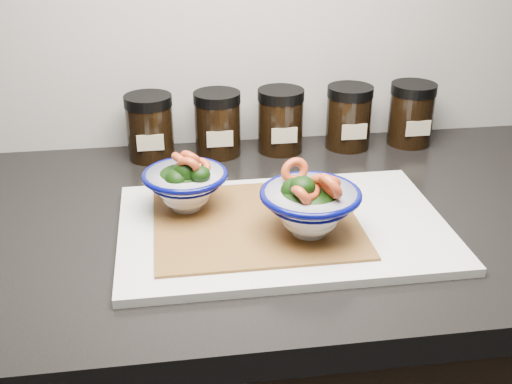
{
  "coord_description": "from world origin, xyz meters",
  "views": [
    {
      "loc": [
        -0.3,
        0.63,
        1.34
      ],
      "look_at": [
        -0.18,
        1.4,
        0.96
      ],
      "focal_mm": 45.0,
      "sensor_mm": 36.0,
      "label": 1
    }
  ],
  "objects": [
    {
      "name": "spice_jar_c",
      "position": [
        -0.1,
        1.69,
        0.96
      ],
      "size": [
        0.08,
        0.08,
        0.11
      ],
      "color": "black",
      "rests_on": "countertop"
    },
    {
      "name": "bamboo_mat",
      "position": [
        -0.18,
        1.4,
        0.91
      ],
      "size": [
        0.28,
        0.24,
        0.0
      ],
      "primitive_type": "cube",
      "color": "#A36F30",
      "rests_on": "cutting_board"
    },
    {
      "name": "spice_jar_d",
      "position": [
        0.03,
        1.69,
        0.96
      ],
      "size": [
        0.08,
        0.08,
        0.11
      ],
      "color": "black",
      "rests_on": "countertop"
    },
    {
      "name": "countertop",
      "position": [
        0.0,
        1.45,
        0.88
      ],
      "size": [
        3.5,
        0.6,
        0.04
      ],
      "primitive_type": "cube",
      "color": "black",
      "rests_on": "cabinet"
    },
    {
      "name": "bowl_right",
      "position": [
        -0.12,
        1.36,
        0.96
      ],
      "size": [
        0.13,
        0.13,
        0.11
      ],
      "rotation": [
        0.0,
        0.0,
        0.18
      ],
      "color": "white",
      "rests_on": "bamboo_mat"
    },
    {
      "name": "cutting_board",
      "position": [
        -0.15,
        1.4,
        0.91
      ],
      "size": [
        0.45,
        0.3,
        0.01
      ],
      "primitive_type": "cube",
      "color": "silver",
      "rests_on": "countertop"
    },
    {
      "name": "spice_jar_e",
      "position": [
        0.14,
        1.69,
        0.96
      ],
      "size": [
        0.08,
        0.08,
        0.11
      ],
      "color": "black",
      "rests_on": "countertop"
    },
    {
      "name": "spice_jar_b",
      "position": [
        -0.21,
        1.69,
        0.96
      ],
      "size": [
        0.08,
        0.08,
        0.11
      ],
      "color": "black",
      "rests_on": "countertop"
    },
    {
      "name": "spice_jar_a",
      "position": [
        -0.33,
        1.69,
        0.96
      ],
      "size": [
        0.08,
        0.08,
        0.11
      ],
      "color": "black",
      "rests_on": "countertop"
    },
    {
      "name": "bowl_left",
      "position": [
        -0.28,
        1.46,
        0.95
      ],
      "size": [
        0.12,
        0.12,
        0.1
      ],
      "rotation": [
        0.0,
        0.0,
        -0.03
      ],
      "color": "white",
      "rests_on": "bamboo_mat"
    }
  ]
}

